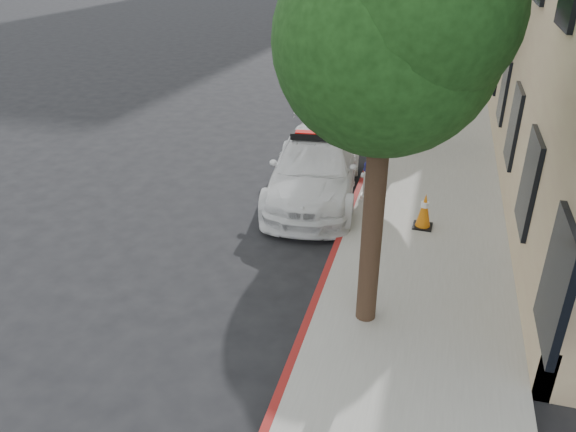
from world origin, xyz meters
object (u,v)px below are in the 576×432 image
at_px(fire_hydrant, 369,181).
at_px(traffic_cone, 424,211).
at_px(police_car, 315,167).
at_px(parked_car_mid, 338,91).
at_px(parked_car_far, 384,55).

height_order(fire_hydrant, traffic_cone, fire_hydrant).
relative_size(fire_hydrant, traffic_cone, 1.24).
bearing_deg(police_car, fire_hydrant, -15.69).
bearing_deg(parked_car_mid, traffic_cone, -71.77).
bearing_deg(police_car, parked_car_mid, 90.28).
xyz_separation_m(police_car, fire_hydrant, (1.25, -0.21, -0.10)).
xyz_separation_m(parked_car_far, fire_hydrant, (1.15, -12.37, -0.21)).
bearing_deg(parked_car_mid, police_car, -87.49).
relative_size(parked_car_mid, traffic_cone, 5.27).
bearing_deg(parked_car_far, traffic_cone, -82.96).
bearing_deg(fire_hydrant, police_car, -179.04).
height_order(parked_car_mid, traffic_cone, parked_car_mid).
height_order(police_car, traffic_cone, police_car).
bearing_deg(police_car, traffic_cone, -32.20).
distance_m(parked_car_mid, traffic_cone, 8.59).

